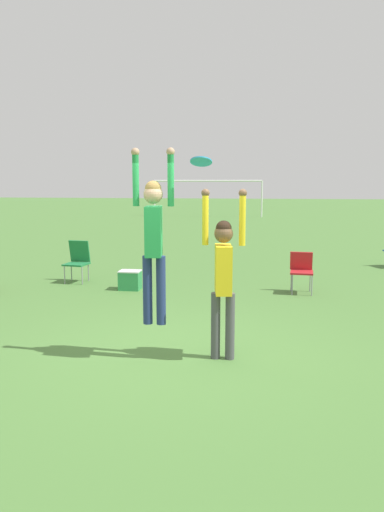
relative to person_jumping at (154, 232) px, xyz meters
The scene contains 8 objects.
ground_plane 1.68m from the person_jumping, 43.02° to the left, with size 120.00×120.00×0.00m, color #4C7A38.
person_jumping is the anchor object (origin of this frame).
person_defending 1.00m from the person_jumping, ahead, with size 0.57×0.44×2.18m.
frisbee 1.05m from the person_jumping, ahead, with size 0.27×0.25×0.12m.
camping_chair_1 4.88m from the person_jumping, 62.95° to the left, with size 0.49×0.52×0.83m.
camping_chair_3 5.55m from the person_jumping, 121.03° to the left, with size 0.54×0.58×0.94m.
cooler_box 4.48m from the person_jumping, 109.42° to the left, with size 0.44×0.37×0.41m.
soccer_goal 26.33m from the person_jumping, 94.89° to the left, with size 7.10×0.10×2.35m.
Camera 1 is at (1.13, -6.28, 2.28)m, focal length 35.00 mm.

